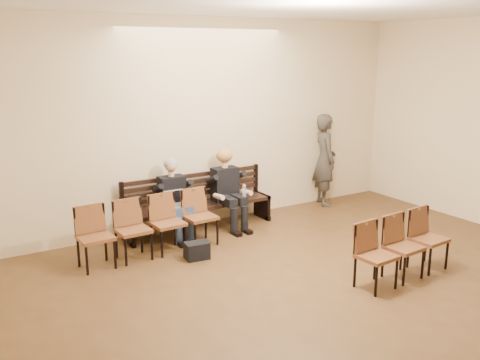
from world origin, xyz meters
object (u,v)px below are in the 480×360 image
Objects in this scene: chair_row_front at (151,227)px; chair_row_back at (404,248)px; seated_woman at (228,191)px; water_bottle at (244,198)px; seated_man at (175,200)px; bag at (197,251)px; bench at (200,217)px; passerby at (325,153)px; laptop at (178,207)px.

chair_row_back is at bearing -47.09° from chair_row_front.
seated_woman is 0.59× the size of chair_row_front.
water_bottle is 1.78m from chair_row_front.
bag is at bearing -97.22° from seated_man.
chair_row_front is at bearing -161.86° from seated_woman.
bag is 2.88m from chair_row_back.
bench is 2.10× the size of seated_man.
passerby is (2.30, 0.22, 0.39)m from seated_woman.
seated_woman is at bearing 42.09° from bag.
bench is 7.97× the size of laptop.
water_bottle reaches higher than bag.
bench is at bearing 110.99° from passerby.
seated_man is 5.69× the size of water_bottle.
laptop is 1.17m from water_bottle.
seated_man is 3.65× the size of bag.
seated_man is 0.21m from laptop.
water_bottle is at bearing -12.21° from laptop.
seated_man reaches higher than chair_row_back.
chair_row_back is at bearing -73.23° from seated_woman.
seated_woman reaches higher than seated_man.
bench is 1.23× the size of chair_row_front.
seated_woman reaches higher than chair_row_back.
seated_man is at bearing 72.32° from laptop.
water_bottle reaches higher than bench.
passerby is at bearing 19.78° from bag.
seated_woman is 0.83× the size of chair_row_back.
laptop is (-0.54, -0.32, 0.34)m from bench.
laptop is at bearing -100.43° from seated_man.
seated_woman reaches higher than chair_row_front.
seated_woman is 1.71m from chair_row_front.
water_bottle is at bearing 29.42° from bag.
passerby is at bearing 62.87° from chair_row_back.
laptop reaches higher than bag.
bag is (-0.09, -0.81, -0.44)m from laptop.
passerby reaches higher than laptop.
chair_row_front is (-0.59, -0.33, -0.13)m from laptop.
bench is at bearing 165.99° from seated_woman.
bench is at bearing 23.14° from laptop.
laptop is at bearing 83.57° from bag.
seated_woman is 3.72× the size of bag.
seated_woman reaches higher than bench.
passerby reaches higher than water_bottle.
chair_row_front is (-1.14, -0.65, 0.21)m from bench.
bench is 0.65m from seated_man.
bag is at bearing -103.67° from laptop.
bench is 0.64m from seated_woman.
passerby reaches higher than bench.
seated_woman is 1.59m from bag.
seated_woman is 3.87× the size of laptop.
bag is (-1.26, -0.71, -0.43)m from water_bottle.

